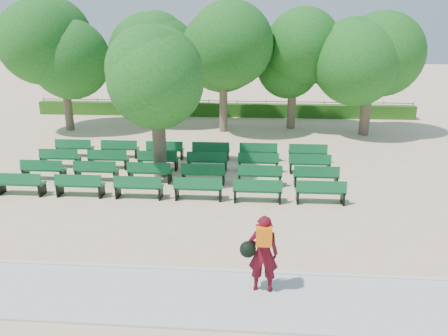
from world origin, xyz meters
name	(u,v)px	position (x,y,z in m)	size (l,w,h in m)	color
ground	(194,186)	(0.00, 0.00, 0.00)	(120.00, 120.00, 0.00)	beige
paving	(149,296)	(0.00, -7.40, 0.03)	(30.00, 2.20, 0.06)	beige
curb	(160,269)	(0.00, -6.25, 0.05)	(30.00, 0.12, 0.10)	silver
hedge	(222,110)	(0.00, 14.00, 0.45)	(26.00, 0.70, 0.90)	#275C17
fence	(223,115)	(0.00, 14.40, 0.00)	(26.00, 0.10, 1.02)	black
tree_line	(217,129)	(0.00, 10.00, 0.00)	(21.80, 6.80, 7.04)	#1C611C
bench_array	(180,174)	(-0.77, 1.15, 0.09)	(1.76, 0.62, 1.10)	#0F592C
tree_among	(156,72)	(-1.57, 1.10, 4.29)	(4.27, 4.27, 6.25)	brown
person	(262,253)	(2.59, -7.00, 1.04)	(0.90, 0.55, 1.90)	#4E0B15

